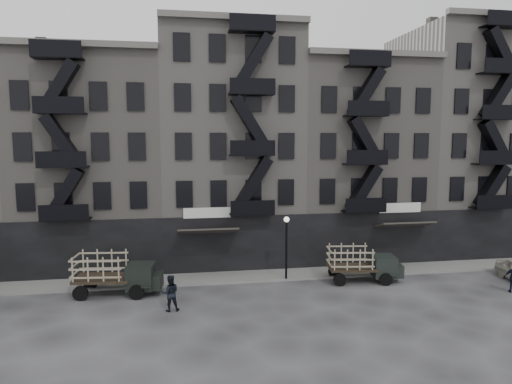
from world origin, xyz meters
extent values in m
plane|color=#38383A|center=(0.00, 0.00, 0.00)|extent=(140.00, 140.00, 0.00)
cube|color=slate|center=(0.00, 3.75, 0.07)|extent=(55.00, 2.50, 0.15)
cube|color=gray|center=(-10.00, 10.00, 7.50)|extent=(10.00, 10.00, 15.00)
cube|color=black|center=(-10.00, 5.05, 2.00)|extent=(10.00, 0.35, 4.00)
cube|color=#595651|center=(-10.00, 4.85, 15.20)|extent=(10.00, 0.50, 0.40)
cube|color=#4C4744|center=(-13.00, 10.00, 15.60)|extent=(0.70, 0.70, 1.20)
cube|color=#4C4744|center=(-7.50, 10.00, 15.60)|extent=(0.70, 0.70, 1.20)
cube|color=gray|center=(0.00, 10.00, 8.50)|extent=(10.00, 10.00, 17.00)
cube|color=black|center=(0.00, 5.05, 2.00)|extent=(10.00, 0.35, 4.00)
cube|color=#595651|center=(0.00, 4.85, 17.20)|extent=(10.00, 0.50, 0.40)
cube|color=#4C4744|center=(-3.00, 10.00, 17.60)|extent=(0.70, 0.70, 1.20)
cube|color=#4C4744|center=(2.50, 10.00, 17.60)|extent=(0.70, 0.70, 1.20)
cube|color=gray|center=(10.00, 10.00, 7.50)|extent=(10.00, 10.00, 15.00)
cube|color=black|center=(10.00, 5.05, 2.00)|extent=(10.00, 0.35, 4.00)
cube|color=#595651|center=(10.00, 4.85, 15.20)|extent=(10.00, 0.50, 0.40)
cube|color=#4C4744|center=(7.00, 10.00, 15.60)|extent=(0.70, 0.70, 1.20)
cube|color=#4C4744|center=(12.50, 10.00, 15.60)|extent=(0.70, 0.70, 1.20)
cube|color=gray|center=(20.00, 10.00, 9.00)|extent=(10.00, 10.00, 18.00)
cube|color=black|center=(20.00, 5.05, 2.00)|extent=(10.00, 0.35, 4.00)
cube|color=#595651|center=(20.00, 4.85, 18.20)|extent=(10.00, 0.50, 0.40)
cube|color=#4C4744|center=(17.00, 10.00, 18.60)|extent=(0.70, 0.70, 1.20)
cube|color=#4C4744|center=(22.50, 10.00, 18.60)|extent=(0.70, 0.70, 1.20)
cylinder|color=black|center=(3.00, 2.60, 2.00)|extent=(0.14, 0.14, 4.00)
sphere|color=silver|center=(3.00, 2.60, 4.10)|extent=(0.36, 0.36, 0.36)
cube|color=black|center=(-8.41, 1.77, 1.01)|extent=(3.47, 2.27, 0.17)
cube|color=black|center=(-6.20, 1.54, 1.11)|extent=(1.72, 1.89, 1.45)
cube|color=black|center=(-5.34, 1.44, 0.82)|extent=(0.92, 1.52, 0.87)
cylinder|color=black|center=(-6.40, 0.59, 0.43)|extent=(0.89, 0.30, 0.87)
cylinder|color=black|center=(-6.19, 2.51, 0.43)|extent=(0.89, 0.30, 0.87)
cylinder|color=black|center=(-9.57, 0.93, 0.43)|extent=(0.89, 0.30, 0.87)
cylinder|color=black|center=(-9.36, 2.85, 0.43)|extent=(0.89, 0.30, 0.87)
cube|color=black|center=(7.22, 1.76, 0.94)|extent=(3.25, 2.17, 0.16)
cube|color=black|center=(9.26, 1.49, 1.03)|extent=(1.63, 1.78, 1.34)
cube|color=black|center=(10.06, 1.38, 0.76)|extent=(0.89, 1.43, 0.81)
cylinder|color=black|center=(9.05, 0.61, 0.40)|extent=(0.82, 0.30, 0.81)
cylinder|color=black|center=(9.29, 2.39, 0.40)|extent=(0.82, 0.30, 0.81)
cylinder|color=black|center=(6.12, 1.00, 0.40)|extent=(0.82, 0.30, 0.81)
cylinder|color=black|center=(6.36, 2.77, 0.40)|extent=(0.82, 0.30, 0.81)
imported|color=black|center=(-4.39, -1.49, 0.99)|extent=(1.03, 0.83, 1.99)
camera|label=1|loc=(-3.67, -25.80, 9.36)|focal=32.00mm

